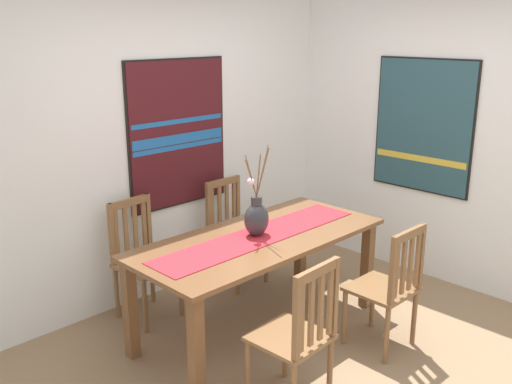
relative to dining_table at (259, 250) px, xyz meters
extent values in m
cube|color=#8E7051|center=(0.03, -0.71, -0.67)|extent=(6.40, 6.40, 0.03)
cube|color=white|center=(0.03, 1.15, 0.69)|extent=(6.40, 0.12, 2.70)
cube|color=white|center=(1.89, -0.71, 0.69)|extent=(0.12, 6.40, 2.70)
cube|color=brown|center=(0.00, 0.00, 0.09)|extent=(1.97, 0.88, 0.03)
cube|color=brown|center=(-0.90, -0.36, -0.29)|extent=(0.08, 0.08, 0.73)
cube|color=brown|center=(0.90, -0.36, -0.29)|extent=(0.08, 0.08, 0.73)
cube|color=brown|center=(-0.90, 0.36, -0.29)|extent=(0.08, 0.08, 0.73)
cube|color=brown|center=(0.90, 0.36, -0.29)|extent=(0.08, 0.08, 0.73)
cube|color=#B7232D|center=(0.00, 0.00, 0.11)|extent=(1.81, 0.36, 0.01)
ellipsoid|color=#333338|center=(0.00, 0.02, 0.23)|extent=(0.20, 0.17, 0.25)
cylinder|color=#333338|center=(0.00, 0.02, 0.38)|extent=(0.08, 0.08, 0.06)
cylinder|color=brown|center=(0.02, -0.01, 0.60)|extent=(0.06, 0.07, 0.39)
cylinder|color=brown|center=(-0.02, -0.05, 0.60)|extent=(0.04, 0.16, 0.39)
cylinder|color=brown|center=(0.02, 0.03, 0.56)|extent=(0.06, 0.02, 0.31)
cylinder|color=brown|center=(-0.06, 0.02, 0.57)|extent=(0.11, 0.02, 0.33)
cylinder|color=brown|center=(-0.06, 0.02, 0.55)|extent=(0.11, 0.01, 0.29)
cylinder|color=brown|center=(-0.02, 0.06, 0.54)|extent=(0.04, 0.09, 0.27)
sphere|color=silver|center=(-0.05, 0.03, 0.53)|extent=(0.06, 0.06, 0.06)
cube|color=brown|center=(-0.49, -0.75, -0.22)|extent=(0.44, 0.44, 0.03)
cylinder|color=brown|center=(-0.68, -0.58, -0.44)|extent=(0.04, 0.04, 0.43)
cylinder|color=brown|center=(-0.32, -0.57, -0.44)|extent=(0.04, 0.04, 0.43)
cylinder|color=brown|center=(-0.31, -0.93, -0.44)|extent=(0.04, 0.04, 0.43)
cube|color=brown|center=(-0.66, -0.95, 0.05)|extent=(0.04, 0.04, 0.51)
cube|color=brown|center=(-0.31, -0.94, 0.05)|extent=(0.04, 0.04, 0.51)
cube|color=brown|center=(-0.49, -0.94, 0.28)|extent=(0.38, 0.05, 0.06)
cube|color=brown|center=(-0.62, -0.95, 0.04)|extent=(0.04, 0.02, 0.42)
cube|color=brown|center=(-0.53, -0.95, 0.04)|extent=(0.04, 0.02, 0.42)
cube|color=brown|center=(-0.44, -0.94, 0.04)|extent=(0.04, 0.02, 0.42)
cube|color=brown|center=(-0.35, -0.94, 0.04)|extent=(0.04, 0.02, 0.42)
cube|color=brown|center=(0.47, -0.77, -0.22)|extent=(0.42, 0.42, 0.03)
cylinder|color=brown|center=(0.29, -0.59, -0.44)|extent=(0.04, 0.04, 0.43)
cylinder|color=brown|center=(0.65, -0.59, -0.44)|extent=(0.04, 0.04, 0.43)
cylinder|color=brown|center=(0.29, -0.95, -0.44)|extent=(0.04, 0.04, 0.43)
cylinder|color=brown|center=(0.65, -0.95, -0.44)|extent=(0.04, 0.04, 0.43)
cube|color=brown|center=(0.29, -0.96, 0.04)|extent=(0.04, 0.04, 0.49)
cube|color=brown|center=(0.65, -0.96, 0.04)|extent=(0.04, 0.04, 0.49)
cube|color=brown|center=(0.47, -0.96, 0.25)|extent=(0.38, 0.03, 0.06)
cube|color=brown|center=(0.33, -0.96, 0.03)|extent=(0.04, 0.02, 0.40)
cube|color=brown|center=(0.42, -0.96, 0.03)|extent=(0.04, 0.02, 0.40)
cube|color=brown|center=(0.52, -0.96, 0.03)|extent=(0.04, 0.02, 0.40)
cube|color=brown|center=(0.61, -0.96, 0.03)|extent=(0.04, 0.02, 0.40)
cube|color=brown|center=(0.47, 0.73, -0.22)|extent=(0.43, 0.43, 0.03)
cylinder|color=brown|center=(0.65, 0.55, -0.44)|extent=(0.04, 0.04, 0.43)
cylinder|color=brown|center=(0.29, 0.54, -0.44)|extent=(0.04, 0.04, 0.43)
cylinder|color=brown|center=(0.64, 0.91, -0.44)|extent=(0.04, 0.04, 0.43)
cylinder|color=brown|center=(0.28, 0.90, -0.44)|extent=(0.04, 0.04, 0.43)
cube|color=brown|center=(0.64, 0.92, 0.04)|extent=(0.04, 0.04, 0.49)
cube|color=brown|center=(0.28, 0.91, 0.04)|extent=(0.04, 0.04, 0.49)
cube|color=brown|center=(0.46, 0.92, 0.26)|extent=(0.38, 0.04, 0.06)
cube|color=brown|center=(0.60, 0.92, 0.03)|extent=(0.04, 0.02, 0.40)
cube|color=brown|center=(0.51, 0.92, 0.03)|extent=(0.04, 0.02, 0.40)
cube|color=brown|center=(0.42, 0.92, 0.03)|extent=(0.04, 0.02, 0.40)
cube|color=brown|center=(0.33, 0.91, 0.03)|extent=(0.04, 0.02, 0.40)
cube|color=brown|center=(-0.48, 0.76, -0.22)|extent=(0.45, 0.45, 0.03)
cylinder|color=brown|center=(-0.29, 0.60, -0.44)|extent=(0.04, 0.04, 0.43)
cylinder|color=brown|center=(-0.65, 0.57, -0.44)|extent=(0.04, 0.04, 0.43)
cylinder|color=brown|center=(-0.31, 0.96, -0.44)|extent=(0.04, 0.04, 0.43)
cylinder|color=brown|center=(-0.67, 0.93, -0.44)|extent=(0.04, 0.04, 0.43)
cube|color=brown|center=(-0.31, 0.97, 0.05)|extent=(0.04, 0.04, 0.50)
cube|color=brown|center=(-0.67, 0.94, 0.05)|extent=(0.04, 0.04, 0.50)
cube|color=brown|center=(-0.49, 0.95, 0.27)|extent=(0.38, 0.06, 0.06)
cube|color=brown|center=(-0.36, 0.96, 0.03)|extent=(0.04, 0.02, 0.41)
cube|color=brown|center=(-0.45, 0.96, 0.03)|extent=(0.04, 0.02, 0.41)
cube|color=brown|center=(-0.54, 0.95, 0.03)|extent=(0.04, 0.02, 0.41)
cube|color=brown|center=(-0.63, 0.94, 0.03)|extent=(0.04, 0.02, 0.41)
cube|color=black|center=(0.11, 1.09, 0.72)|extent=(1.00, 0.04, 1.26)
cube|color=#471419|center=(0.11, 1.07, 0.72)|extent=(0.97, 0.01, 1.23)
cube|color=#1E60A8|center=(0.11, 1.06, 0.61)|extent=(0.94, 0.00, 0.04)
cube|color=#1E60A8|center=(0.11, 1.06, 0.83)|extent=(0.94, 0.00, 0.04)
cube|color=#1E60A8|center=(0.11, 1.06, 0.68)|extent=(0.94, 0.00, 0.08)
cube|color=black|center=(1.83, -0.26, 0.74)|extent=(0.04, 0.95, 1.19)
cube|color=#284C56|center=(1.81, -0.26, 0.74)|extent=(0.01, 0.92, 1.16)
cube|color=gold|center=(1.80, -0.26, 0.45)|extent=(0.00, 0.89, 0.06)
camera|label=1|loc=(-2.80, -2.77, 1.59)|focal=39.90mm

